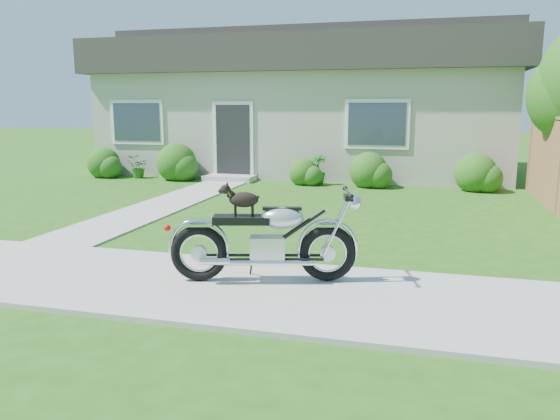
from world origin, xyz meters
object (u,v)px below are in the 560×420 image
object	(u,v)px
potted_plant_left	(137,167)
motorcycle_with_dog	(267,239)
house	(308,103)
potted_plant_right	(317,170)

from	to	relation	value
potted_plant_left	motorcycle_with_dog	xyz separation A→B (m)	(6.39, -8.29, 0.22)
house	potted_plant_right	bearing A→B (deg)	-73.66
potted_plant_left	motorcycle_with_dog	distance (m)	10.47
house	motorcycle_with_dog	distance (m)	12.02
house	potted_plant_right	world-z (taller)	house
house	motorcycle_with_dog	bearing A→B (deg)	-80.02
motorcycle_with_dog	potted_plant_left	bearing A→B (deg)	112.87
potted_plant_right	motorcycle_with_dog	distance (m)	8.36
potted_plant_left	motorcycle_with_dog	size ratio (longest dim) A/B	0.30
house	motorcycle_with_dog	size ratio (longest dim) A/B	5.77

